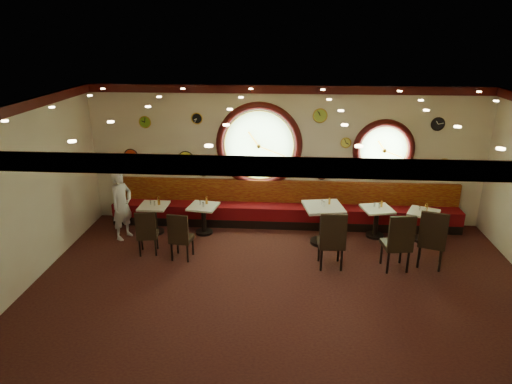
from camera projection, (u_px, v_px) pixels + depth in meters
name	position (u px, v px, depth m)	size (l,w,h in m)	color
floor	(281.00, 286.00, 8.16)	(9.00, 6.00, 0.00)	black
ceiling	(285.00, 107.00, 7.08)	(9.00, 6.00, 0.02)	gold
wall_back	(285.00, 156.00, 10.44)	(9.00, 0.02, 3.20)	beige
wall_front	(278.00, 305.00, 4.81)	(9.00, 0.02, 3.20)	beige
wall_left	(24.00, 196.00, 7.93)	(0.02, 6.00, 3.20)	beige
molding_back	(287.00, 89.00, 9.88)	(9.00, 0.10, 0.18)	#340909
molding_front	(281.00, 167.00, 4.34)	(9.00, 0.10, 0.18)	#340909
molding_left	(11.00, 110.00, 7.42)	(0.10, 6.00, 0.18)	#340909
banquette_base	(284.00, 221.00, 10.68)	(8.00, 0.55, 0.20)	black
banquette_seat	(284.00, 211.00, 10.60)	(8.00, 0.55, 0.30)	#5B070D
banquette_back	(284.00, 192.00, 10.67)	(8.00, 0.10, 0.55)	#660B08
porthole_left_glass	(259.00, 145.00, 10.39)	(1.66, 1.66, 0.02)	#7BB26B
porthole_left_frame	(259.00, 145.00, 10.38)	(1.98, 1.98, 0.18)	#340909
porthole_left_ring	(259.00, 146.00, 10.35)	(1.61, 1.61, 0.03)	gold
porthole_right_glass	(383.00, 149.00, 10.22)	(1.10, 1.10, 0.02)	#7BB26B
porthole_right_frame	(384.00, 150.00, 10.20)	(1.38, 1.38, 0.18)	#340909
porthole_right_ring	(384.00, 150.00, 10.18)	(1.09, 1.09, 0.03)	gold
wall_clock_0	(320.00, 116.00, 10.03)	(0.30, 0.30, 0.03)	#95B639
wall_clock_1	(438.00, 124.00, 9.91)	(0.28, 0.28, 0.03)	black
wall_clock_2	(322.00, 174.00, 10.48)	(0.24, 0.24, 0.03)	red
wall_clock_3	(204.00, 172.00, 10.67)	(0.20, 0.20, 0.03)	white
wall_clock_4	(145.00, 122.00, 10.37)	(0.26, 0.26, 0.03)	#6FB123
wall_clock_5	(131.00, 156.00, 10.66)	(0.32, 0.32, 0.03)	red
wall_clock_6	(346.00, 143.00, 10.19)	(0.22, 0.22, 0.03)	#DAD748
wall_clock_7	(186.00, 159.00, 10.59)	(0.36, 0.36, 0.03)	yellow
wall_clock_8	(197.00, 118.00, 10.25)	(0.24, 0.24, 0.03)	black
wall_clock_9	(443.00, 166.00, 10.21)	(0.34, 0.34, 0.03)	white
table_a	(154.00, 215.00, 10.18)	(0.61, 0.61, 0.67)	black
table_b	(204.00, 216.00, 10.16)	(0.70, 0.70, 0.67)	black
table_c	(323.00, 220.00, 9.63)	(0.91, 0.91, 0.86)	black
table_d	(376.00, 219.00, 9.99)	(0.74, 0.74, 0.68)	black
table_e	(423.00, 222.00, 9.82)	(0.81, 0.81, 0.67)	black
chair_a	(147.00, 230.00, 9.14)	(0.46, 0.46, 0.59)	black
chair_b	(180.00, 234.00, 8.93)	(0.46, 0.46, 0.62)	black
chair_c	(332.00, 237.00, 8.56)	(0.52, 0.52, 0.72)	black
chair_d	(399.00, 239.00, 8.48)	(0.55, 0.55, 0.72)	black
chair_e	(433.00, 236.00, 8.59)	(0.63, 0.63, 0.73)	black
condiment_a_salt	(150.00, 203.00, 10.12)	(0.03, 0.03, 0.09)	silver
condiment_b_salt	(200.00, 203.00, 10.11)	(0.04, 0.04, 0.10)	silver
condiment_c_salt	(322.00, 202.00, 9.58)	(0.03, 0.03, 0.10)	silver
condiment_d_salt	(375.00, 204.00, 9.96)	(0.04, 0.04, 0.11)	#BCBBC0
condiment_a_pepper	(155.00, 204.00, 10.04)	(0.04, 0.04, 0.10)	silver
condiment_b_pepper	(203.00, 204.00, 9.98)	(0.04, 0.04, 0.11)	silver
condiment_c_pepper	(324.00, 204.00, 9.46)	(0.04, 0.04, 0.11)	silver
condiment_d_pepper	(379.00, 206.00, 9.88)	(0.04, 0.04, 0.11)	#BBBBC0
condiment_a_bottle	(159.00, 201.00, 10.09)	(0.06, 0.06, 0.18)	orange
condiment_b_bottle	(207.00, 200.00, 10.15)	(0.05, 0.05, 0.17)	#CA862F
condiment_c_bottle	(329.00, 201.00, 9.60)	(0.05, 0.05, 0.14)	gold
condiment_d_bottle	(382.00, 204.00, 9.95)	(0.05, 0.05, 0.15)	gold
condiment_e_salt	(420.00, 208.00, 9.81)	(0.03, 0.03, 0.09)	silver
condiment_e_pepper	(426.00, 209.00, 9.71)	(0.04, 0.04, 0.11)	silver
condiment_e_bottle	(426.00, 207.00, 9.73)	(0.06, 0.06, 0.18)	gold
waiter	(122.00, 205.00, 9.83)	(0.56, 0.37, 1.53)	silver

